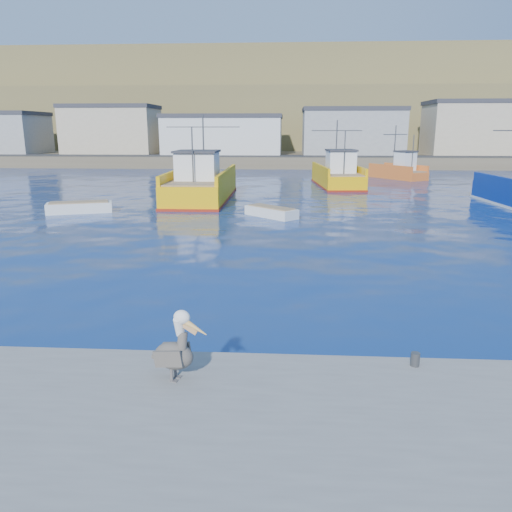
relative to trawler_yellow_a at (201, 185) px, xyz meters
The scene contains 9 objects.
ground 26.98m from the trawler_yellow_a, 75.58° to the right, with size 260.00×260.00×0.00m, color navy.
dock_bollards 30.40m from the trawler_yellow_a, 76.08° to the right, with size 36.20×0.20×0.30m.
far_shore 83.74m from the trawler_yellow_a, 85.38° to the left, with size 200.00×81.00×24.00m.
trawler_yellow_a is the anchor object (origin of this frame).
trawler_yellow_b 15.70m from the trawler_yellow_a, 41.21° to the left, with size 5.00×10.87×6.42m.
boat_orange 26.77m from the trawler_yellow_a, 43.23° to the left, with size 5.94×7.19×5.90m.
skiff_left 10.03m from the trawler_yellow_a, 135.67° to the right, with size 4.46×2.78×0.92m.
skiff_mid 9.81m from the trawler_yellow_a, 53.16° to the right, with size 3.58×3.51×0.81m.
pelican 30.79m from the trawler_yellow_a, 81.29° to the right, with size 1.24×0.66×1.53m.
Camera 1 is at (0.17, -13.54, 5.51)m, focal length 35.00 mm.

